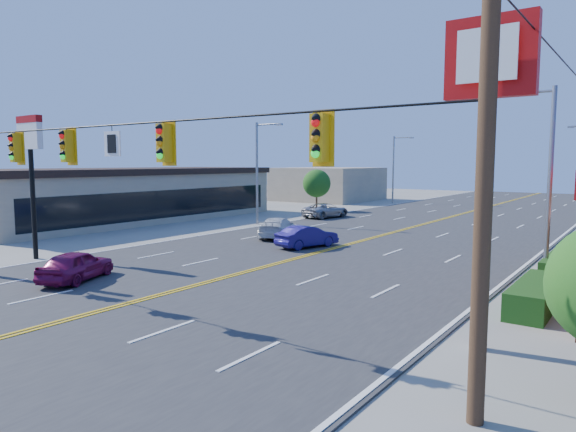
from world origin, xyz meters
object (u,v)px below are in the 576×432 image
Objects in this scene: pizza_hut_sign at (31,157)px; kfc_pylon at (488,117)px; car_silver at (326,211)px; car_blue at (307,237)px; signal_span at (87,163)px; car_magenta at (76,267)px; car_white at (278,228)px.

kfc_pylon is at bearing 0.00° from pizza_hut_sign.
car_blue is at bearing 127.43° from car_silver.
signal_span reaches higher than car_blue.
car_blue is at bearing 139.35° from kfc_pylon.
car_magenta is 12.84m from car_blue.
pizza_hut_sign is at bearing 159.81° from signal_span.
car_white is (-0.51, 14.60, 0.02)m from car_magenta.
signal_span is at bearing 85.26° from car_white.
car_white reaches higher than car_magenta.
signal_span reaches higher than pizza_hut_sign.
signal_span is at bearing 129.73° from car_magenta.
car_white is at bearing -14.10° from car_blue.
car_magenta is 14.61m from car_white.
car_silver is at bearing 106.77° from signal_span.
pizza_hut_sign reaches higher than car_blue.
car_magenta is 0.81× the size of car_silver.
car_magenta is at bearing -173.62° from kfc_pylon.
car_silver is at bearing -46.24° from car_blue.
kfc_pylon is 2.24× the size of car_blue.
kfc_pylon is (11.12, 4.00, 1.16)m from signal_span.
car_silver is at bearing -94.21° from car_white.
car_white is at bearing 141.44° from kfc_pylon.
signal_span is 5.32× the size of car_silver.
car_blue is at bearing -127.86° from car_magenta.
car_blue is at bearing 128.26° from car_white.
kfc_pylon reaches higher than car_blue.
car_silver is (-8.72, 28.93, -4.25)m from signal_span.
signal_span is 11.60m from pizza_hut_sign.
car_silver is (-19.84, 24.93, -5.41)m from kfc_pylon.
pizza_hut_sign reaches higher than car_white.
car_magenta is at bearing -15.30° from pizza_hut_sign.
kfc_pylon is 21.32m from car_white.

